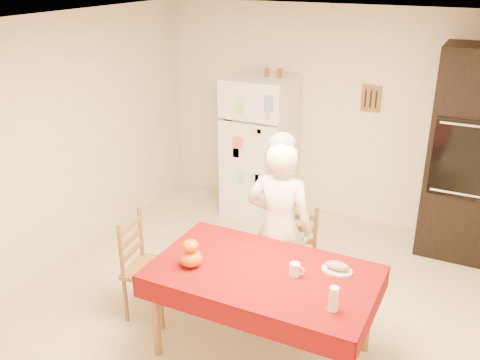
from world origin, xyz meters
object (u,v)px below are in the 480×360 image
Objects in this scene: chair_left at (144,262)px; wine_glass at (334,299)px; seated_woman at (279,228)px; bread_plate at (337,270)px; refrigerator at (260,147)px; dining_table at (263,279)px; oven_cabinet at (466,155)px; coffee_mug at (295,269)px; chair_far at (293,255)px; pumpkin_lower at (191,258)px.

chair_left is 1.82m from wine_glass.
seated_woman is at bearing -68.77° from chair_left.
bread_plate is at bearing -92.02° from chair_left.
seated_woman reaches higher than wine_glass.
refrigerator is 1.00× the size of dining_table.
oven_cabinet is at bearing 64.11° from dining_table.
oven_cabinet is at bearing 68.33° from coffee_mug.
chair_far is at bearing -67.27° from chair_left.
wine_glass is at bearing -2.91° from pumpkin_lower.
coffee_mug is at bearing 116.01° from seated_woman.
oven_cabinet reaches higher than chair_far.
oven_cabinet is 1.37× the size of seated_woman.
coffee_mug is 0.79m from pumpkin_lower.
pumpkin_lower is (-0.76, -0.23, 0.01)m from coffee_mug.
chair_left is 1.68m from bread_plate.
coffee_mug is 0.57× the size of wine_glass.
chair_left is 3.96× the size of bread_plate.
chair_far is (-1.20, -1.69, -0.59)m from oven_cabinet.
chair_far is 1.00× the size of chair_left.
refrigerator is at bearing 119.94° from coffee_mug.
oven_cabinet is 3.38m from chair_left.
pumpkin_lower reaches higher than bread_plate.
dining_table is (-1.17, -2.42, -0.41)m from oven_cabinet.
oven_cabinet is 3.12m from pumpkin_lower.
pumpkin_lower is at bearing -77.27° from refrigerator.
seated_woman is at bearing -126.08° from oven_cabinet.
chair_left is 1.22m from seated_woman.
refrigerator is 2.62m from dining_table.
pumpkin_lower is (-1.70, -2.60, -0.27)m from oven_cabinet.
dining_table is at bearing -100.79° from chair_left.
coffee_mug is at bearing -60.06° from refrigerator.
bread_plate is (0.53, -0.49, 0.26)m from chair_far.
oven_cabinet is 12.69× the size of pumpkin_lower.
refrigerator reaches higher than seated_woman.
dining_table is at bearing -115.89° from oven_cabinet.
seated_woman is at bearing 121.88° from coffee_mug.
refrigerator is at bearing 102.73° from pumpkin_lower.
seated_woman is (0.98, -1.74, -0.05)m from refrigerator.
refrigerator is 17.00× the size of coffee_mug.
bread_plate is (0.50, 0.24, 0.08)m from dining_table.
coffee_mug is at bearing 143.49° from wine_glass.
pumpkin_lower is 0.72× the size of bread_plate.
refrigerator reaches higher than chair_far.
chair_far is 0.77m from bread_plate.
wine_glass is (0.62, -0.24, 0.16)m from dining_table.
bread_plate is at bearing -107.13° from oven_cabinet.
chair_left is 5.48× the size of pumpkin_lower.
wine_glass is (1.76, -0.27, 0.34)m from chair_left.
chair_left is at bearing -91.05° from refrigerator.
bread_plate reaches higher than dining_table.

